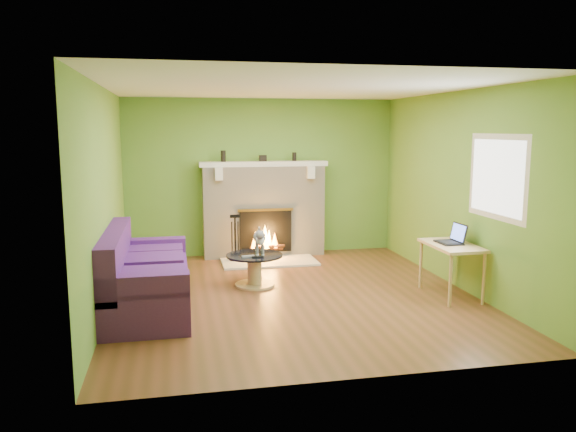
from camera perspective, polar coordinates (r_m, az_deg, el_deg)
name	(u,v)px	position (r m, az deg, el deg)	size (l,w,h in m)	color
floor	(293,295)	(7.26, 0.50, -8.01)	(5.00, 5.00, 0.00)	brown
ceiling	(293,87)	(6.96, 0.53, 12.93)	(5.00, 5.00, 0.00)	white
wall_back	(262,177)	(9.44, -2.67, 3.94)	(5.00, 5.00, 0.00)	#5C8C2D
wall_front	(357,229)	(4.60, 7.04, -1.28)	(5.00, 5.00, 0.00)	#5C8C2D
wall_left	(105,199)	(6.89, -18.13, 1.70)	(5.00, 5.00, 0.00)	#5C8C2D
wall_right	(459,190)	(7.78, 16.96, 2.52)	(5.00, 5.00, 0.00)	#5C8C2D
window_frame	(497,177)	(6.98, 20.50, 3.73)	(1.20, 1.20, 0.00)	silver
window_pane	(497,177)	(6.97, 20.44, 3.73)	(1.06, 1.06, 0.00)	white
fireplace	(264,210)	(9.32, -2.47, 0.61)	(2.10, 0.46, 1.58)	beige
hearth	(269,262)	(8.96, -1.91, -4.65)	(1.50, 0.75, 0.03)	beige
mantel	(264,164)	(9.22, -2.48, 5.32)	(2.10, 0.28, 0.08)	silver
sofa	(142,278)	(6.85, -14.63, -6.15)	(0.95, 2.11, 0.95)	#4A1B69
coffee_table	(254,268)	(7.62, -3.42, -5.27)	(0.76, 0.76, 0.43)	tan
desk	(452,250)	(7.36, 16.30, -3.38)	(0.53, 0.91, 0.67)	tan
cat	(260,240)	(7.60, -2.91, -2.46)	(0.22, 0.59, 0.37)	slate
remote_silver	(248,256)	(7.44, -4.07, -4.09)	(0.17, 0.04, 0.02)	gray
remote_black	(258,257)	(7.40, -3.09, -4.16)	(0.16, 0.04, 0.02)	black
laptop	(449,233)	(7.35, 16.05, -1.71)	(0.30, 0.34, 0.25)	black
fire_tools	(235,237)	(8.96, -5.39, -2.17)	(0.20, 0.20, 0.74)	black
mantel_vase_left	(223,156)	(9.16, -6.59, 6.07)	(0.08, 0.08, 0.18)	black
mantel_vase_right	(294,157)	(9.34, 0.65, 6.05)	(0.07, 0.07, 0.14)	black
mantel_box	(263,158)	(9.24, -2.58, 5.89)	(0.12, 0.08, 0.10)	black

